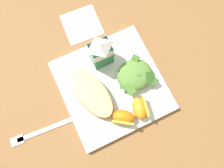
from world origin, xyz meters
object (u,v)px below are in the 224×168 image
at_px(orange_wedge_middle, 140,108).
at_px(paper_napkin, 82,24).
at_px(milk_carton, 101,52).
at_px(cheesy_pizza_bread, 91,93).
at_px(green_salad_pile, 135,75).
at_px(orange_wedge_front, 123,117).
at_px(metal_fork, 38,132).
at_px(white_plate, 112,85).

relative_size(orange_wedge_middle, paper_napkin, 0.60).
distance_m(milk_carton, paper_napkin, 0.16).
relative_size(cheesy_pizza_bread, milk_carton, 1.67).
bearing_deg(cheesy_pizza_bread, orange_wedge_middle, -43.39).
xyz_separation_m(cheesy_pizza_bread, green_salad_pile, (0.13, -0.01, 0.00)).
relative_size(orange_wedge_front, paper_napkin, 0.63).
bearing_deg(orange_wedge_middle, metal_fork, 167.19).
height_order(cheesy_pizza_bread, metal_fork, cheesy_pizza_bread).
distance_m(green_salad_pile, milk_carton, 0.11).
distance_m(paper_napkin, metal_fork, 0.35).
bearing_deg(orange_wedge_front, white_plate, 82.33).
height_order(paper_napkin, metal_fork, metal_fork).
relative_size(white_plate, paper_napkin, 2.55).
relative_size(cheesy_pizza_bread, metal_fork, 0.97).
height_order(cheesy_pizza_bread, green_salad_pile, green_salad_pile).
xyz_separation_m(cheesy_pizza_bread, metal_fork, (-0.18, -0.03, -0.03)).
bearing_deg(milk_carton, white_plate, -94.33).
bearing_deg(paper_napkin, orange_wedge_front, -92.41).
bearing_deg(green_salad_pile, paper_napkin, 106.61).
bearing_deg(orange_wedge_middle, cheesy_pizza_bread, 136.61).
height_order(white_plate, orange_wedge_front, orange_wedge_front).
distance_m(green_salad_pile, orange_wedge_middle, 0.09).
height_order(orange_wedge_middle, metal_fork, orange_wedge_middle).
relative_size(white_plate, cheesy_pizza_bread, 1.53).
xyz_separation_m(white_plate, metal_fork, (-0.24, -0.03, -0.01)).
distance_m(white_plate, metal_fork, 0.24).
distance_m(white_plate, green_salad_pile, 0.07).
bearing_deg(orange_wedge_middle, green_salad_pile, 71.31).
xyz_separation_m(white_plate, milk_carton, (0.01, 0.08, 0.07)).
distance_m(milk_carton, metal_fork, 0.28).
height_order(white_plate, milk_carton, milk_carton).
bearing_deg(paper_napkin, orange_wedge_middle, -83.21).
height_order(cheesy_pizza_bread, milk_carton, milk_carton).
bearing_deg(white_plate, green_salad_pile, -4.97).
xyz_separation_m(milk_carton, orange_wedge_front, (-0.02, -0.18, -0.04)).
bearing_deg(orange_wedge_front, milk_carton, 83.84).
xyz_separation_m(white_plate, orange_wedge_front, (-0.01, -0.10, 0.03)).
distance_m(milk_carton, orange_wedge_middle, 0.18).
bearing_deg(white_plate, orange_wedge_middle, -68.30).
distance_m(cheesy_pizza_bread, milk_carton, 0.11).
bearing_deg(paper_napkin, metal_fork, -133.92).
relative_size(paper_napkin, metal_fork, 0.58).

